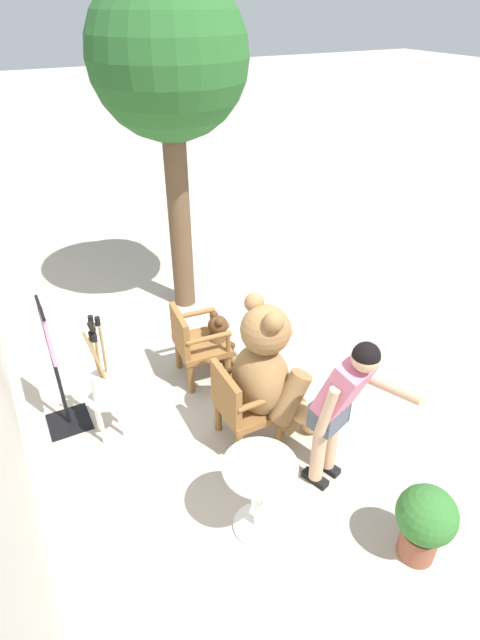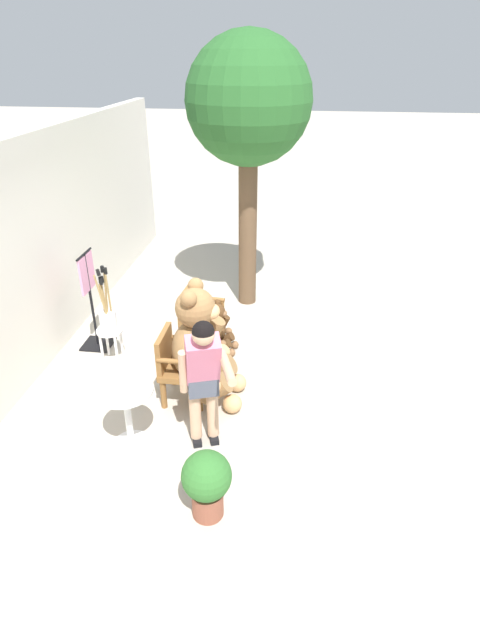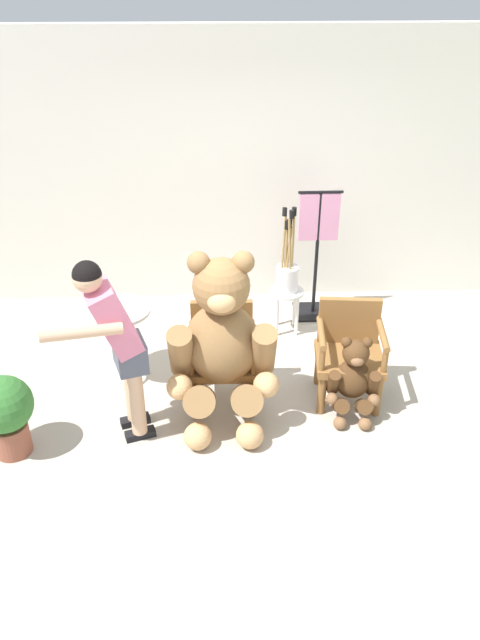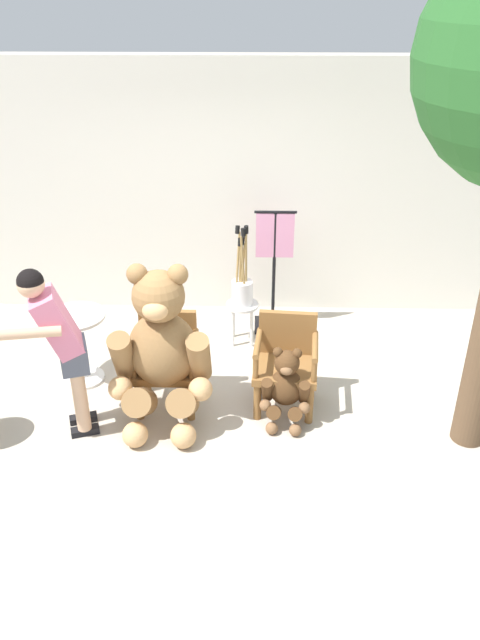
# 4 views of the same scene
# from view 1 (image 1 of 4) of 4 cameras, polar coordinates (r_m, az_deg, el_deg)

# --- Properties ---
(ground_plane) EXTENTS (60.00, 60.00, 0.00)m
(ground_plane) POSITION_cam_1_polar(r_m,az_deg,el_deg) (5.42, 1.77, -8.22)
(ground_plane) COLOR #B2A899
(wooden_chair_left) EXTENTS (0.56, 0.52, 0.86)m
(wooden_chair_left) POSITION_cam_1_polar(r_m,az_deg,el_deg) (4.60, 0.31, -9.48)
(wooden_chair_left) COLOR brown
(wooden_chair_left) RESTS_ON ground
(wooden_chair_right) EXTENTS (0.60, 0.57, 0.86)m
(wooden_chair_right) POSITION_cam_1_polar(r_m,az_deg,el_deg) (5.36, -5.03, -2.53)
(wooden_chair_right) COLOR brown
(wooden_chair_right) RESTS_ON ground
(teddy_bear_large) EXTENTS (0.88, 0.83, 1.47)m
(teddy_bear_large) POSITION_cam_1_polar(r_m,az_deg,el_deg) (4.53, 3.27, -6.02)
(teddy_bear_large) COLOR olive
(teddy_bear_large) RESTS_ON ground
(teddy_bear_small) EXTENTS (0.44, 0.43, 0.74)m
(teddy_bear_small) POSITION_cam_1_polar(r_m,az_deg,el_deg) (5.51, -2.26, -2.65)
(teddy_bear_small) COLOR #4C3019
(teddy_bear_small) RESTS_ON ground
(person_visitor) EXTENTS (0.70, 0.64, 1.56)m
(person_visitor) POSITION_cam_1_polar(r_m,az_deg,el_deg) (4.01, 11.43, -9.22)
(person_visitor) COLOR black
(person_visitor) RESTS_ON ground
(white_stool) EXTENTS (0.34, 0.34, 0.46)m
(white_stool) POSITION_cam_1_polar(r_m,az_deg,el_deg) (4.90, -14.90, -9.42)
(white_stool) COLOR white
(white_stool) RESTS_ON ground
(brush_bucket) EXTENTS (0.22, 0.22, 0.87)m
(brush_bucket) POSITION_cam_1_polar(r_m,az_deg,el_deg) (4.70, -15.42, -6.62)
(brush_bucket) COLOR white
(brush_bucket) RESTS_ON white_stool
(round_side_table) EXTENTS (0.56, 0.56, 0.72)m
(round_side_table) POSITION_cam_1_polar(r_m,az_deg,el_deg) (3.98, 2.22, -18.80)
(round_side_table) COLOR white
(round_side_table) RESTS_ON ground
(patio_tree) EXTENTS (1.82, 1.73, 3.90)m
(patio_tree) POSITION_cam_1_polar(r_m,az_deg,el_deg) (6.10, -7.99, 26.97)
(patio_tree) COLOR brown
(patio_tree) RESTS_ON ground
(potted_plant) EXTENTS (0.44, 0.44, 0.68)m
(potted_plant) POSITION_cam_1_polar(r_m,az_deg,el_deg) (4.11, 20.39, -20.69)
(potted_plant) COLOR brown
(potted_plant) RESTS_ON ground
(clothing_display_stand) EXTENTS (0.44, 0.40, 1.36)m
(clothing_display_stand) POSITION_cam_1_polar(r_m,az_deg,el_deg) (4.91, -20.39, -4.93)
(clothing_display_stand) COLOR black
(clothing_display_stand) RESTS_ON ground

